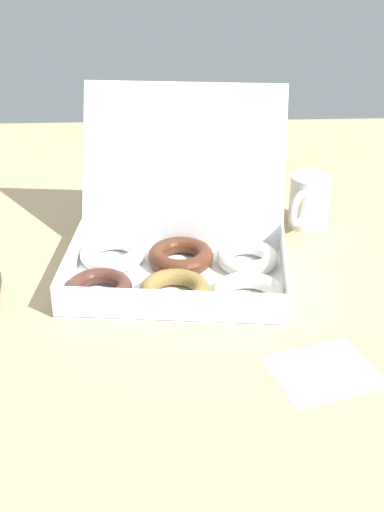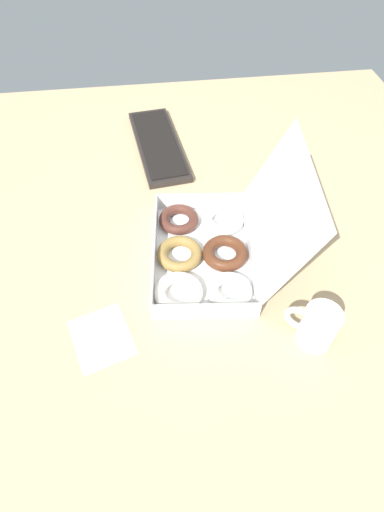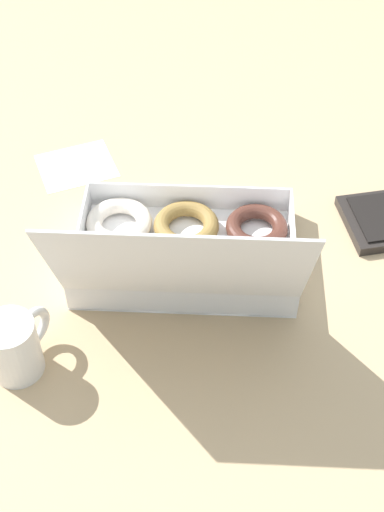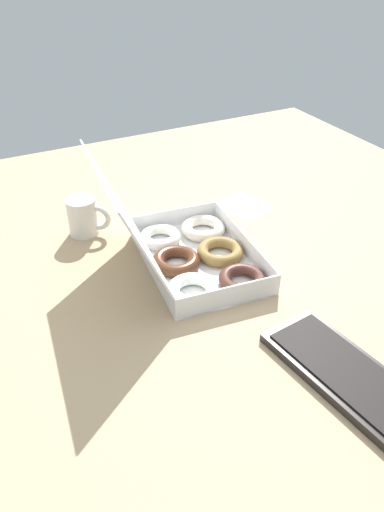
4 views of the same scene
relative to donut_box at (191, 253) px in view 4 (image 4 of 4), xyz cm
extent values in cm
cube|color=tan|center=(-3.02, -5.54, -4.48)|extent=(180.00, 180.00, 2.00)
cube|color=white|center=(-0.22, -1.98, -3.28)|extent=(38.88, 28.38, 0.40)
cube|color=white|center=(-18.11, -0.01, -0.45)|extent=(3.09, 24.43, 5.26)
cube|color=white|center=(17.67, -3.96, -0.45)|extent=(3.09, 24.43, 5.26)
cube|color=white|center=(-1.55, -13.98, -0.45)|extent=(35.43, 4.30, 5.26)
cube|color=white|center=(1.10, 10.01, -0.45)|extent=(35.43, 4.30, 5.26)
cube|color=white|center=(1.67, 15.15, 13.40)|extent=(37.31, 14.23, 22.60)
torus|color=#4C2920|center=(-12.88, -6.60, -1.64)|extent=(13.98, 13.98, 2.68)
torus|color=olive|center=(-0.65, -7.80, -1.64)|extent=(13.23, 13.23, 2.76)
torus|color=white|center=(11.08, -9.33, -1.64)|extent=(16.15, 16.15, 2.83)
torus|color=silver|center=(-11.35, 5.28, -1.64)|extent=(13.94, 13.94, 2.87)
torus|color=#502917|center=(0.64, 3.67, -1.64)|extent=(11.69, 11.69, 3.00)
torus|color=white|center=(12.22, 2.65, -1.64)|extent=(15.05, 15.05, 2.67)
cube|color=black|center=(-49.36, -9.46, -2.58)|extent=(42.24, 18.31, 1.80)
cube|color=black|center=(-49.36, -9.46, -1.48)|extent=(38.73, 15.77, 0.40)
cylinder|color=white|center=(25.94, 18.79, 1.60)|extent=(7.77, 7.77, 10.16)
torus|color=white|center=(23.49, 15.43, 1.60)|extent=(5.31, 6.55, 7.09)
cylinder|color=black|center=(25.94, 18.79, 4.86)|extent=(6.83, 6.83, 0.61)
cube|color=white|center=(19.58, -27.36, -3.40)|extent=(17.06, 15.68, 0.15)
camera|label=1|loc=(-2.07, -105.45, 58.24)|focal=50.00mm
camera|label=2|loc=(64.21, -13.18, 75.54)|focal=28.00mm
camera|label=3|loc=(3.88, 80.18, 86.20)|focal=50.00mm
camera|label=4|loc=(-88.67, 44.84, 66.87)|focal=35.00mm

